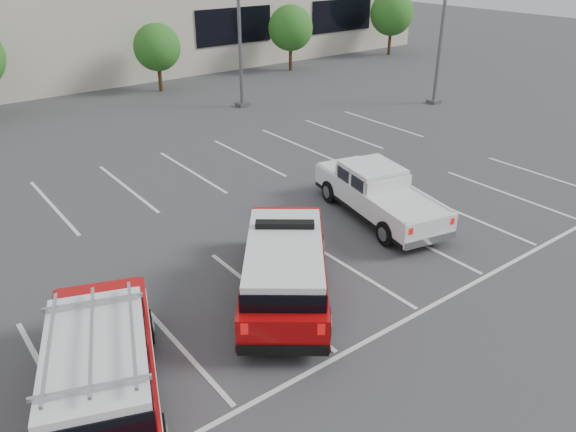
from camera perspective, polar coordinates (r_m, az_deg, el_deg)
name	(u,v)px	position (r m, az deg, el deg)	size (l,w,h in m)	color
ground	(344,265)	(16.11, 5.67, -4.93)	(120.00, 120.00, 0.00)	#3C3C3F
stall_markings	(255,210)	(19.21, -3.41, 0.60)	(23.00, 15.00, 0.01)	silver
convention_building	(20,1)	(43.08, -25.59, 19.09)	(60.00, 16.99, 13.20)	#BDB4A0
tree_mid_right	(158,49)	(35.67, -13.05, 16.23)	(2.77, 2.77, 3.99)	#3F2B19
tree_right	(291,29)	(40.78, 0.33, 18.42)	(3.07, 3.07, 4.42)	#3F2B19
tree_far_right	(392,15)	(47.47, 10.52, 19.45)	(3.37, 3.37, 4.85)	#3F2B19
light_pole_mid	(239,7)	(30.95, -5.04, 20.35)	(0.90, 0.60, 10.24)	#59595E
light_pole_right	(444,6)	(32.59, 15.61, 19.85)	(0.90, 0.60, 10.24)	#59595E
fire_chief_suv	(285,270)	(14.25, -0.34, -5.55)	(4.98, 5.60, 1.94)	#9F0708
white_pickup	(378,198)	(18.74, 9.13, 1.82)	(2.94, 5.68, 1.66)	silver
ladder_suv	(101,373)	(11.79, -18.44, -14.88)	(3.70, 5.50, 2.02)	#9F0708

